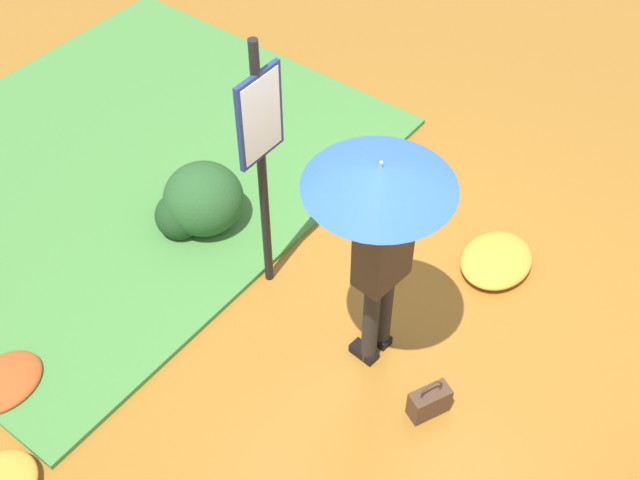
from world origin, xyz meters
The scene contains 8 objects.
ground_plane centered at (0.00, 0.00, 0.00)m, with size 18.00×18.00×0.00m, color #9E6623.
grass_verge centered at (0.00, -3.24, 0.03)m, with size 4.80×4.00×0.05m.
person_with_umbrella centered at (0.30, -0.04, 1.55)m, with size 0.96×0.96×2.04m.
info_sign_post centered at (0.14, -1.17, 1.44)m, with size 0.44×0.07×2.30m.
handbag centered at (0.43, 0.57, 0.13)m, with size 0.33×0.25×0.37m.
shrub_cluster centered at (0.04, -2.04, 0.29)m, with size 0.77×0.70×0.63m.
leaf_pile_near_person centered at (-1.12, 0.27, 0.08)m, with size 0.71×0.57×0.16m.
leaf_pile_far_path centered at (2.17, -2.05, 0.07)m, with size 0.61×0.49×0.13m.
Camera 1 is at (3.35, 1.81, 5.08)m, focal length 44.69 mm.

